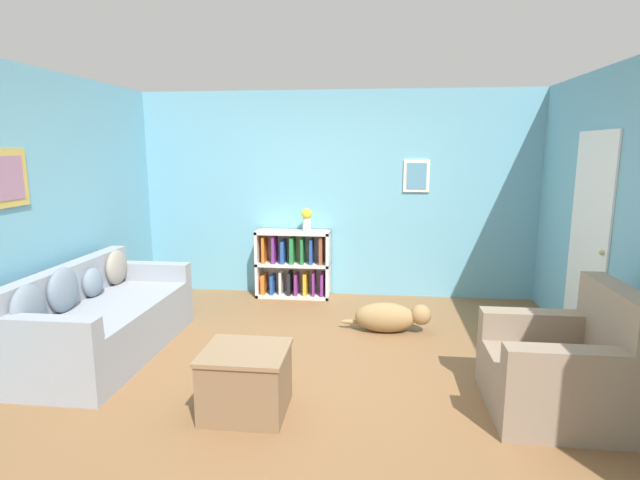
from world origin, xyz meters
TOP-DOWN VIEW (x-y plane):
  - ground_plane at (0.00, 0.00)m, footprint 14.00×14.00m
  - wall_back at (0.00, 2.25)m, footprint 5.60×0.13m
  - wall_left at (-2.55, -0.00)m, footprint 0.13×5.00m
  - wall_right at (2.55, 0.02)m, footprint 0.16×5.00m
  - couch at (-1.99, 0.01)m, footprint 0.90×1.94m
  - bookshelf at (-0.53, 2.04)m, footprint 0.94×0.32m
  - recliner_chair at (1.89, -0.60)m, footprint 0.93×0.93m
  - coffee_table at (-0.39, -0.86)m, footprint 0.61×0.56m
  - dog at (0.68, 0.88)m, footprint 0.94×0.28m
  - vase at (-0.35, 2.02)m, footprint 0.13×0.13m

SIDE VIEW (x-z plane):
  - ground_plane at x=0.00m, z-range 0.00..0.00m
  - dog at x=0.68m, z-range 0.01..0.32m
  - coffee_table at x=-0.39m, z-range 0.01..0.49m
  - couch at x=-1.99m, z-range -0.11..0.76m
  - recliner_chair at x=1.89m, z-range -0.14..0.81m
  - bookshelf at x=-0.53m, z-range -0.01..0.84m
  - vase at x=-0.35m, z-range 0.88..1.17m
  - wall_right at x=2.55m, z-range -0.01..2.59m
  - wall_back at x=0.00m, z-range 0.00..2.60m
  - wall_left at x=-2.55m, z-range 0.00..2.60m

